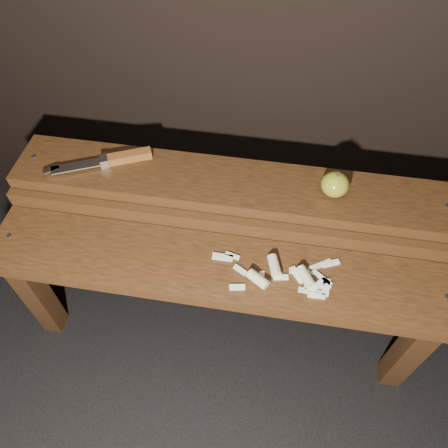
% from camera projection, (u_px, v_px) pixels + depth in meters
% --- Properties ---
extents(ground, '(60.00, 60.00, 0.00)m').
position_uv_depth(ground, '(221.00, 320.00, 1.46)').
color(ground, black).
extents(bench_front_tier, '(1.20, 0.20, 0.42)m').
position_uv_depth(bench_front_tier, '(217.00, 282.00, 1.15)').
color(bench_front_tier, black).
rests_on(bench_front_tier, ground).
extents(bench_rear_tier, '(1.20, 0.21, 0.50)m').
position_uv_depth(bench_rear_tier, '(230.00, 203.00, 1.24)').
color(bench_rear_tier, black).
rests_on(bench_rear_tier, ground).
extents(apple, '(0.07, 0.07, 0.08)m').
position_uv_depth(apple, '(335.00, 184.00, 1.12)').
color(apple, olive).
rests_on(apple, bench_rear_tier).
extents(knife, '(0.28, 0.14, 0.03)m').
position_uv_depth(knife, '(116.00, 159.00, 1.20)').
color(knife, brown).
rests_on(knife, bench_rear_tier).
extents(apple_scraps, '(0.32, 0.13, 0.03)m').
position_uv_depth(apple_scraps, '(283.00, 275.00, 1.07)').
color(apple_scraps, beige).
rests_on(apple_scraps, bench_front_tier).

